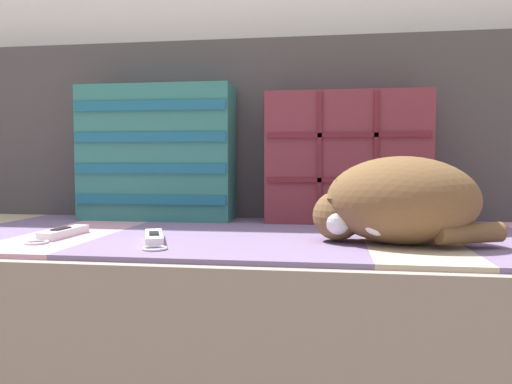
% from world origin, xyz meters
% --- Properties ---
extents(couch, '(2.07, 0.83, 0.43)m').
position_xyz_m(couch, '(0.00, 0.14, 0.21)').
color(couch, brown).
rests_on(couch, ground_plane).
extents(sofa_backrest, '(2.03, 0.14, 0.54)m').
position_xyz_m(sofa_backrest, '(0.00, 0.48, 0.70)').
color(sofa_backrest, '#474242').
rests_on(sofa_backrest, couch).
extents(throw_pillow_quilted, '(0.45, 0.14, 0.36)m').
position_xyz_m(throw_pillow_quilted, '(0.36, 0.33, 0.61)').
color(throw_pillow_quilted, brown).
rests_on(throw_pillow_quilted, couch).
extents(throw_pillow_striped, '(0.45, 0.14, 0.39)m').
position_xyz_m(throw_pillow_striped, '(-0.19, 0.33, 0.63)').
color(throw_pillow_striped, '#337A70').
rests_on(throw_pillow_striped, couch).
extents(sleeping_cat, '(0.38, 0.24, 0.18)m').
position_xyz_m(sleeping_cat, '(0.45, -0.03, 0.52)').
color(sleeping_cat, brown).
rests_on(sleeping_cat, couch).
extents(game_remote_near, '(0.05, 0.21, 0.02)m').
position_xyz_m(game_remote_near, '(-0.28, -0.03, 0.44)').
color(game_remote_near, white).
rests_on(game_remote_near, couch).
extents(game_remote_far, '(0.11, 0.20, 0.02)m').
position_xyz_m(game_remote_far, '(-0.05, -0.08, 0.44)').
color(game_remote_far, white).
rests_on(game_remote_far, couch).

